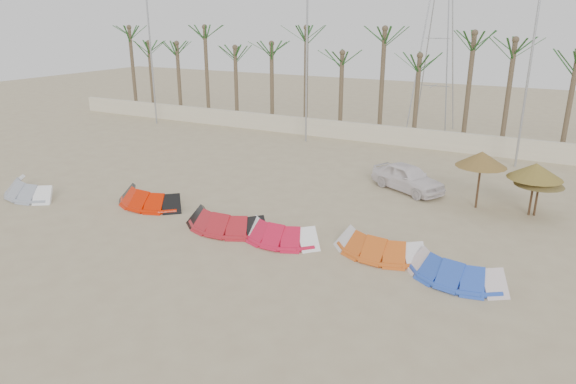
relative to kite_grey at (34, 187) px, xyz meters
The scene contains 17 objects.
ground 13.21m from the kite_grey, 13.05° to the right, with size 120.00×120.00×0.00m, color tan.
boundary_wall 22.96m from the kite_grey, 55.92° to the left, with size 60.00×0.30×1.30m, color beige.
palm_line 25.31m from the kite_grey, 56.59° to the left, with size 52.00×4.00×7.70m.
lamp_a 19.20m from the kite_grey, 112.64° to the left, with size 1.25×0.14×11.00m.
lamp_b 19.13m from the kite_grey, 67.93° to the left, with size 1.25×0.14×11.00m.
lamp_c 27.48m from the kite_grey, 39.15° to the left, with size 1.25×0.14×11.00m.
pylon 28.61m from the kite_grey, 61.00° to the left, with size 3.00×3.00×14.00m, color #A5A8AD, non-canonical shape.
kite_grey is the anchor object (origin of this frame).
kite_red_left 6.48m from the kite_grey, 15.93° to the left, with size 3.71×1.65×0.90m.
kite_red_mid 11.17m from the kite_grey, ahead, with size 3.74×1.69×0.90m.
kite_red_right 13.71m from the kite_grey, ahead, with size 3.32×1.58×0.90m.
kite_orange 17.66m from the kite_grey, ahead, with size 3.63×1.78×0.90m.
kite_blue 20.48m from the kite_grey, ahead, with size 3.55×2.02×0.90m.
parasol_left 21.76m from the kite_grey, 23.15° to the left, with size 2.30×2.30×2.72m.
parasol_mid 23.89m from the kite_grey, 21.30° to the left, with size 2.36×2.36×2.43m.
parasol_right 24.09m from the kite_grey, 21.23° to the left, with size 2.12×2.12×2.13m.
car 18.93m from the kite_grey, 30.14° to the left, with size 1.64×4.07×1.39m, color white.
Camera 1 is at (9.88, -12.57, 8.46)m, focal length 32.00 mm.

